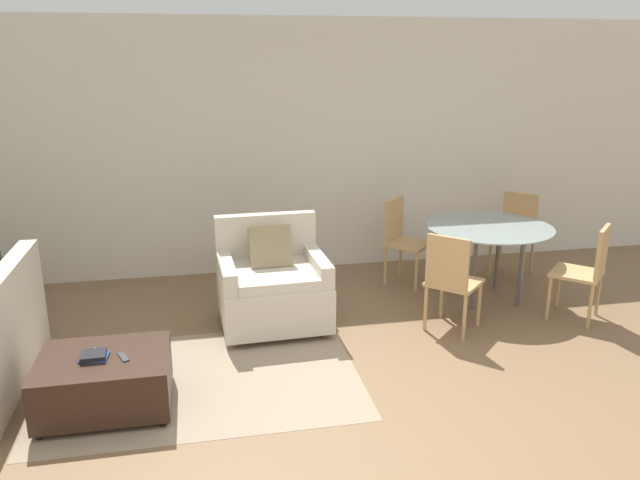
# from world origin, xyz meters

# --- Properties ---
(ground_plane) EXTENTS (20.00, 20.00, 0.00)m
(ground_plane) POSITION_xyz_m (0.00, 0.00, 0.00)
(ground_plane) COLOR brown
(wall_back) EXTENTS (12.00, 0.06, 2.75)m
(wall_back) POSITION_xyz_m (0.00, 3.44, 1.38)
(wall_back) COLOR silver
(wall_back) RESTS_ON ground_plane
(area_rug) EXTENTS (2.35, 1.62, 0.01)m
(area_rug) POSITION_xyz_m (-1.21, 0.99, 0.00)
(area_rug) COLOR gray
(area_rug) RESTS_ON ground_plane
(armchair) EXTENTS (0.97, 0.91, 0.95)m
(armchair) POSITION_xyz_m (-0.56, 1.90, 0.37)
(armchair) COLOR beige
(armchair) RESTS_ON ground_plane
(ottoman) EXTENTS (0.87, 0.70, 0.39)m
(ottoman) POSITION_xyz_m (-1.87, 0.73, 0.22)
(ottoman) COLOR #382319
(ottoman) RESTS_ON ground_plane
(book_stack) EXTENTS (0.19, 0.17, 0.04)m
(book_stack) POSITION_xyz_m (-1.92, 0.71, 0.41)
(book_stack) COLOR #2D478C
(book_stack) RESTS_ON ottoman
(tv_remote_primary) EXTENTS (0.14, 0.13, 0.01)m
(tv_remote_primary) POSITION_xyz_m (-1.89, 0.80, 0.40)
(tv_remote_primary) COLOR #B7B7BC
(tv_remote_primary) RESTS_ON ottoman
(tv_remote_secondary) EXTENTS (0.09, 0.15, 0.01)m
(tv_remote_secondary) POSITION_xyz_m (-1.73, 0.68, 0.40)
(tv_remote_secondary) COLOR #333338
(tv_remote_secondary) RESTS_ON ottoman
(dining_table) EXTENTS (1.23, 1.23, 0.76)m
(dining_table) POSITION_xyz_m (1.60, 2.10, 0.68)
(dining_table) COLOR #8C9E99
(dining_table) RESTS_ON ground_plane
(dining_chair_near_left) EXTENTS (0.59, 0.59, 0.90)m
(dining_chair_near_left) POSITION_xyz_m (0.94, 1.43, 0.52)
(dining_chair_near_left) COLOR tan
(dining_chair_near_left) RESTS_ON ground_plane
(dining_chair_near_right) EXTENTS (0.59, 0.59, 0.90)m
(dining_chair_near_right) POSITION_xyz_m (2.26, 1.43, 0.52)
(dining_chair_near_right) COLOR tan
(dining_chair_near_right) RESTS_ON ground_plane
(dining_chair_far_left) EXTENTS (0.59, 0.59, 0.90)m
(dining_chair_far_left) POSITION_xyz_m (0.94, 2.76, 0.52)
(dining_chair_far_left) COLOR tan
(dining_chair_far_left) RESTS_ON ground_plane
(dining_chair_far_right) EXTENTS (0.59, 0.59, 0.90)m
(dining_chair_far_right) POSITION_xyz_m (2.26, 2.76, 0.52)
(dining_chair_far_right) COLOR tan
(dining_chair_far_right) RESTS_ON ground_plane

